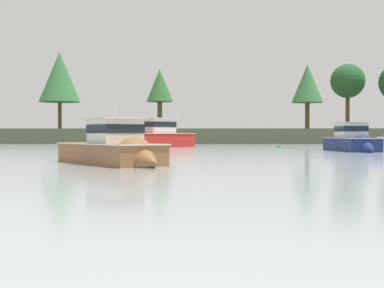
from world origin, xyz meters
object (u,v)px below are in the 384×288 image
object	(u,v)px
cruiser_red	(148,141)
cruiser_navy	(354,145)
cruiser_wood	(117,155)
mooring_buoy_green	(279,147)

from	to	relation	value
cruiser_red	cruiser_navy	distance (m)	21.06
cruiser_wood	cruiser_navy	bearing A→B (deg)	50.54
cruiser_wood	cruiser_red	bearing A→B (deg)	94.20
mooring_buoy_green	cruiser_wood	bearing A→B (deg)	-110.46
cruiser_red	mooring_buoy_green	bearing A→B (deg)	-0.46
cruiser_wood	mooring_buoy_green	world-z (taller)	cruiser_wood
cruiser_navy	mooring_buoy_green	distance (m)	11.69
cruiser_wood	cruiser_navy	xyz separation A→B (m)	(15.86, 19.27, 0.08)
mooring_buoy_green	cruiser_red	bearing A→B (deg)	179.54
cruiser_red	mooring_buoy_green	world-z (taller)	cruiser_red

